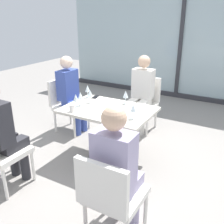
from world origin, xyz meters
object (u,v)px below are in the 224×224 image
(wine_glass_4, at_px, (88,89))
(cell_phone_on_table, at_px, (95,97))
(person_near_window, at_px, (141,90))
(person_far_left, at_px, (71,91))
(wine_glass_0, at_px, (76,98))
(person_front_left, at_px, (2,130))
(chair_near_window, at_px, (144,100))
(dining_table_main, at_px, (108,123))
(person_front_right, at_px, (117,167))
(wine_glass_5, at_px, (112,107))
(chair_front_right, at_px, (111,194))
(chair_far_left, at_px, (66,102))
(wine_glass_1, at_px, (126,94))
(wine_glass_2, at_px, (133,108))
(wine_glass_6, at_px, (90,93))
(coffee_cup, at_px, (72,108))
(wine_glass_3, at_px, (80,96))

(wine_glass_4, relative_size, cell_phone_on_table, 1.28)
(person_near_window, distance_m, cell_phone_on_table, 0.86)
(person_far_left, height_order, wine_glass_0, person_far_left)
(person_front_left, bearing_deg, chair_near_window, 72.29)
(dining_table_main, distance_m, person_front_right, 1.30)
(wine_glass_0, xyz_separation_m, wine_glass_5, (0.58, -0.06, 0.00))
(chair_near_window, distance_m, person_near_window, 0.23)
(person_front_right, height_order, wine_glass_5, person_front_right)
(wine_glass_5, bearing_deg, chair_front_right, -60.92)
(chair_far_left, bearing_deg, wine_glass_1, -8.63)
(person_front_left, relative_size, person_near_window, 1.00)
(person_near_window, relative_size, wine_glass_1, 6.81)
(chair_far_left, distance_m, wine_glass_2, 1.66)
(wine_glass_1, bearing_deg, person_front_left, -121.37)
(person_near_window, xyz_separation_m, wine_glass_0, (-0.39, -1.24, 0.16))
(wine_glass_6, bearing_deg, coffee_cup, -90.91)
(wine_glass_2, height_order, wine_glass_6, same)
(person_near_window, bearing_deg, chair_far_left, -150.62)
(wine_glass_6, bearing_deg, wine_glass_1, 24.32)
(person_far_left, height_order, cell_phone_on_table, person_far_left)
(wine_glass_5, relative_size, cell_phone_on_table, 1.28)
(person_front_right, distance_m, coffee_cup, 1.31)
(person_far_left, xyz_separation_m, wine_glass_3, (0.59, -0.53, 0.16))
(chair_front_right, height_order, person_far_left, person_far_left)
(wine_glass_3, xyz_separation_m, coffee_cup, (0.04, -0.24, -0.09))
(wine_glass_0, height_order, wine_glass_4, same)
(wine_glass_5, bearing_deg, chair_near_window, 97.76)
(person_near_window, xyz_separation_m, wine_glass_1, (0.11, -0.79, 0.16))
(person_front_left, height_order, wine_glass_1, person_front_left)
(person_far_left, relative_size, coffee_cup, 14.00)
(chair_front_right, height_order, person_front_right, person_front_right)
(dining_table_main, bearing_deg, person_front_left, -123.87)
(person_front_right, height_order, cell_phone_on_table, person_front_right)
(wine_glass_2, relative_size, wine_glass_6, 1.00)
(wine_glass_4, bearing_deg, wine_glass_2, -23.37)
(chair_near_window, bearing_deg, coffee_cup, -102.95)
(wine_glass_1, distance_m, cell_phone_on_table, 0.53)
(chair_far_left, relative_size, person_far_left, 0.69)
(person_far_left, bearing_deg, person_front_right, -42.25)
(wine_glass_2, bearing_deg, wine_glass_1, 126.51)
(chair_far_left, bearing_deg, wine_glass_6, -27.06)
(chair_front_right, height_order, person_near_window, person_near_window)
(person_front_right, xyz_separation_m, wine_glass_3, (-1.11, 1.00, 0.16))
(person_front_right, relative_size, wine_glass_1, 6.81)
(wine_glass_0, bearing_deg, wine_glass_4, 104.72)
(wine_glass_2, height_order, coffee_cup, wine_glass_2)
(person_front_right, height_order, wine_glass_4, person_front_right)
(chair_near_window, distance_m, cell_phone_on_table, 0.99)
(wine_glass_0, relative_size, cell_phone_on_table, 1.28)
(wine_glass_4, bearing_deg, cell_phone_on_table, 32.29)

